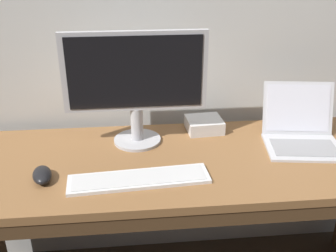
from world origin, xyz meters
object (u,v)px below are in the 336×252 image
(wired_keyboard, at_px, (139,179))
(computer_mouse, at_px, (42,175))
(laptop_silver, at_px, (301,133))
(external_monitor, at_px, (135,82))
(external_drive_box, at_px, (204,125))

(wired_keyboard, distance_m, computer_mouse, 0.34)
(laptop_silver, relative_size, computer_mouse, 2.95)
(external_monitor, xyz_separation_m, wired_keyboard, (-0.00, -0.29, -0.26))
(laptop_silver, distance_m, computer_mouse, 1.04)
(laptop_silver, relative_size, wired_keyboard, 0.68)
(wired_keyboard, height_order, computer_mouse, computer_mouse)
(external_monitor, bearing_deg, external_drive_box, 16.60)
(laptop_silver, bearing_deg, external_monitor, 174.04)
(laptop_silver, bearing_deg, computer_mouse, -169.78)
(laptop_silver, xyz_separation_m, external_drive_box, (-0.38, 0.16, -0.02))
(laptop_silver, distance_m, wired_keyboard, 0.72)
(laptop_silver, xyz_separation_m, wired_keyboard, (-0.68, -0.22, -0.04))
(computer_mouse, bearing_deg, external_monitor, 24.01)
(wired_keyboard, bearing_deg, external_monitor, 89.35)
(computer_mouse, bearing_deg, laptop_silver, -2.36)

